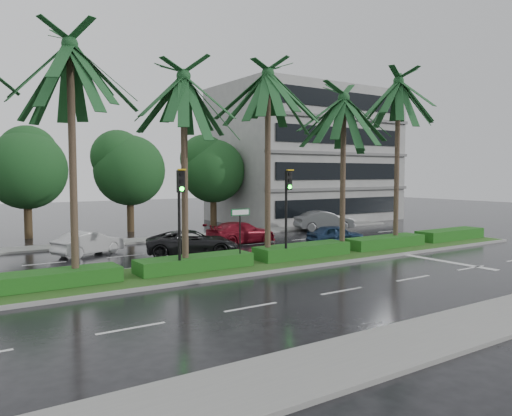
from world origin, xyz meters
TOP-DOWN VIEW (x-y plane):
  - ground at (0.00, 0.00)m, footprint 120.00×120.00m
  - near_sidewalk at (0.00, -10.20)m, footprint 40.00×2.40m
  - far_sidewalk at (0.00, 12.00)m, footprint 40.00×2.00m
  - median at (0.00, 1.00)m, footprint 36.00×4.00m
  - hedge at (0.00, 1.00)m, footprint 35.20×1.40m
  - lane_markings at (3.04, -0.43)m, footprint 34.00×13.06m
  - palm_row at (-1.25, 1.02)m, footprint 26.30×4.20m
  - signal_median_left at (-4.00, 0.30)m, footprint 0.34×0.42m
  - signal_median_right at (1.50, 0.30)m, footprint 0.34×0.42m
  - street_sign at (-1.00, 0.48)m, footprint 0.95×0.09m
  - bg_trees at (0.31, 17.59)m, footprint 32.75×5.20m
  - building at (17.00, 18.00)m, footprint 16.00×10.00m
  - car_white at (-5.50, 8.49)m, footprint 2.73×4.04m
  - car_darkgrey at (-1.00, 5.26)m, footprint 3.92×5.30m
  - car_red at (3.50, 7.61)m, footprint 2.27×4.77m
  - car_blue at (8.00, 4.00)m, footprint 1.99×3.75m
  - car_grey at (12.50, 10.12)m, footprint 2.80×4.72m

SIDE VIEW (x-z plane):
  - ground at x=0.00m, z-range 0.00..0.00m
  - lane_markings at x=3.04m, z-range 0.00..0.01m
  - near_sidewalk at x=0.00m, z-range 0.00..0.12m
  - far_sidewalk at x=0.00m, z-range 0.00..0.12m
  - median at x=0.00m, z-range 0.00..0.16m
  - hedge at x=0.00m, z-range 0.15..0.75m
  - car_blue at x=8.00m, z-range 0.00..1.21m
  - car_white at x=-5.50m, z-range 0.00..1.26m
  - car_darkgrey at x=-1.00m, z-range 0.00..1.34m
  - car_red at x=3.50m, z-range 0.00..1.34m
  - car_grey at x=12.50m, z-range 0.00..1.47m
  - street_sign at x=-1.00m, z-range 0.82..3.42m
  - signal_median_left at x=-4.00m, z-range 0.82..5.18m
  - signal_median_right at x=1.50m, z-range 0.82..5.18m
  - bg_trees at x=0.31m, z-range 0.93..8.44m
  - building at x=17.00m, z-range 0.00..12.00m
  - palm_row at x=-1.25m, z-range 3.14..13.35m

